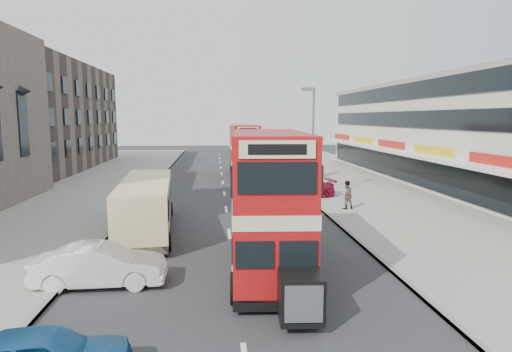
# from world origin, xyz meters

# --- Properties ---
(ground) EXTENTS (160.00, 160.00, 0.00)m
(ground) POSITION_xyz_m (0.00, 0.00, 0.00)
(ground) COLOR #28282B
(ground) RESTS_ON ground
(road_surface) EXTENTS (12.00, 90.00, 0.01)m
(road_surface) POSITION_xyz_m (0.00, 20.00, 0.01)
(road_surface) COLOR #28282B
(road_surface) RESTS_ON ground
(pavement_right) EXTENTS (12.00, 90.00, 0.15)m
(pavement_right) POSITION_xyz_m (12.00, 20.00, 0.07)
(pavement_right) COLOR gray
(pavement_right) RESTS_ON ground
(pavement_left) EXTENTS (12.00, 90.00, 0.15)m
(pavement_left) POSITION_xyz_m (-12.00, 20.00, 0.07)
(pavement_left) COLOR gray
(pavement_left) RESTS_ON ground
(kerb_left) EXTENTS (0.20, 90.00, 0.16)m
(kerb_left) POSITION_xyz_m (-6.10, 20.00, 0.07)
(kerb_left) COLOR gray
(kerb_left) RESTS_ON ground
(kerb_right) EXTENTS (0.20, 90.00, 0.16)m
(kerb_right) POSITION_xyz_m (6.10, 20.00, 0.07)
(kerb_right) COLOR gray
(kerb_right) RESTS_ON ground
(brick_terrace) EXTENTS (14.00, 28.00, 12.00)m
(brick_terrace) POSITION_xyz_m (-22.00, 38.00, 6.00)
(brick_terrace) COLOR #66594C
(brick_terrace) RESTS_ON ground
(commercial_row) EXTENTS (9.90, 46.20, 9.30)m
(commercial_row) POSITION_xyz_m (19.95, 22.00, 4.70)
(commercial_row) COLOR beige
(commercial_row) RESTS_ON ground
(street_lamp) EXTENTS (1.00, 0.20, 8.12)m
(street_lamp) POSITION_xyz_m (6.52, 18.00, 4.78)
(street_lamp) COLOR slate
(street_lamp) RESTS_ON ground
(bus_main) EXTENTS (3.14, 9.65, 5.24)m
(bus_main) POSITION_xyz_m (1.36, 2.43, 2.76)
(bus_main) COLOR black
(bus_main) RESTS_ON ground
(bus_second) EXTENTS (2.72, 9.12, 5.01)m
(bus_second) POSITION_xyz_m (2.34, 30.72, 2.64)
(bus_second) COLOR black
(bus_second) RESTS_ON ground
(coach) EXTENTS (3.21, 9.75, 2.54)m
(coach) POSITION_xyz_m (-4.27, 8.82, 1.50)
(coach) COLOR black
(coach) RESTS_ON ground
(car_left_front) EXTENTS (4.58, 1.66, 1.50)m
(car_left_front) POSITION_xyz_m (-4.77, 1.45, 0.75)
(car_left_front) COLOR white
(car_left_front) RESTS_ON ground
(car_right_a) EXTENTS (5.16, 2.61, 1.44)m
(car_right_a) POSITION_xyz_m (5.60, 17.30, 0.72)
(car_right_a) COLOR maroon
(car_right_a) RESTS_ON ground
(car_right_b) EXTENTS (5.16, 2.83, 1.37)m
(car_right_b) POSITION_xyz_m (5.48, 21.05, 0.69)
(car_right_b) COLOR #B86D12
(car_right_b) RESTS_ON ground
(pedestrian_near) EXTENTS (0.73, 0.55, 1.84)m
(pedestrian_near) POSITION_xyz_m (7.64, 12.79, 1.07)
(pedestrian_near) COLOR gray
(pedestrian_near) RESTS_ON pavement_right
(cyclist) EXTENTS (0.71, 1.89, 2.09)m
(cyclist) POSITION_xyz_m (3.61, 21.75, 0.69)
(cyclist) COLOR gray
(cyclist) RESTS_ON ground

